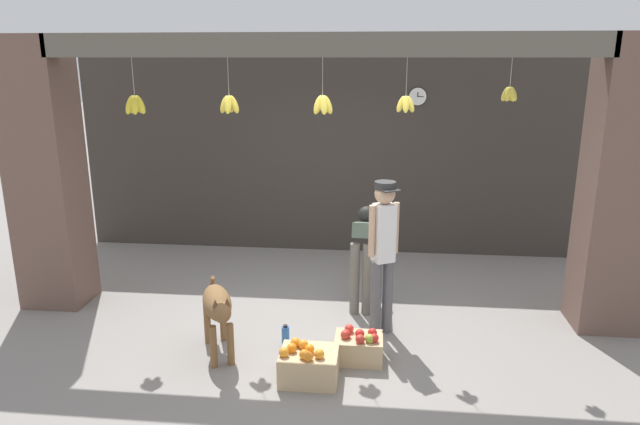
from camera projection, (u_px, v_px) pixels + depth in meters
name	position (u px, v px, depth m)	size (l,w,h in m)	color
ground_plane	(317.00, 323.00, 6.32)	(60.00, 60.00, 0.00)	gray
shop_back_wall	(335.00, 149.00, 8.37)	(7.57, 0.12, 3.09)	#38332D
shop_pillar_left	(46.00, 176.00, 6.51)	(0.70, 0.60, 3.09)	brown
shop_pillar_right	(621.00, 188.00, 5.89)	(0.70, 0.60, 3.09)	brown
storefront_awning	(315.00, 49.00, 5.66)	(5.67, 0.33, 0.83)	#5B564C
dog	(218.00, 307.00, 5.52)	(0.53, 0.94, 0.74)	brown
shopkeeper	(383.00, 246.00, 5.85)	(0.31, 0.31, 1.65)	#56565B
worker_stooping	(363.00, 246.00, 6.60)	(0.27, 0.84, 1.10)	#6B665B
fruit_crate_oranges	(308.00, 364.00, 5.18)	(0.52, 0.43, 0.36)	tan
fruit_crate_apples	(359.00, 347.00, 5.52)	(0.46, 0.36, 0.33)	tan
water_bottle	(286.00, 337.00, 5.78)	(0.08, 0.08, 0.24)	#2D60AD
wall_clock	(418.00, 96.00, 7.98)	(0.26, 0.03, 0.26)	black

